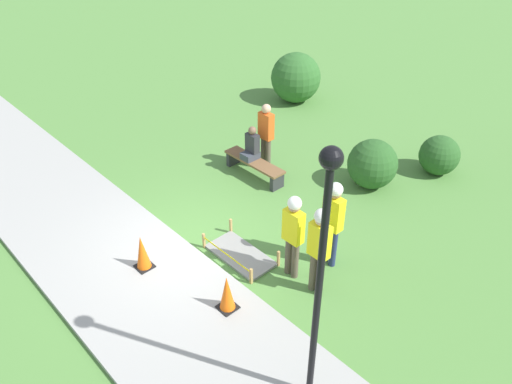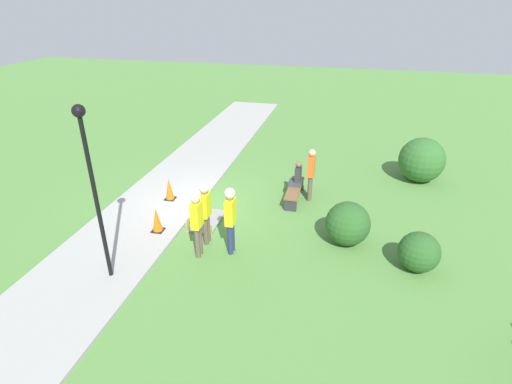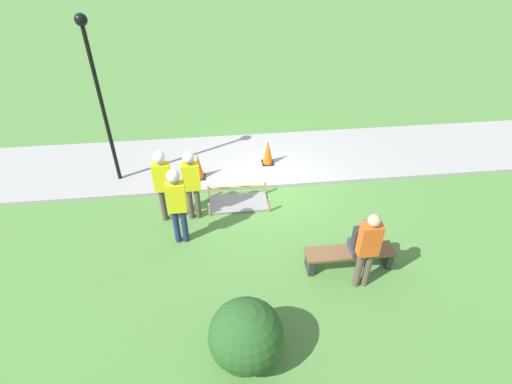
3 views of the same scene
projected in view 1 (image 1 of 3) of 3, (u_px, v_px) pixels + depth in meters
The scene contains 15 objects.
ground_plane at pixel (191, 247), 10.75m from camera, with size 60.00×60.00×0.00m, color #51843D.
sidewalk at pixel (131, 278), 9.90m from camera, with size 28.00×2.91×0.10m.
wet_concrete_patch at pixel (240, 255), 10.48m from camera, with size 1.54×0.81×0.37m.
traffic_cone_near_patch at pixel (142, 252), 9.88m from camera, with size 0.34×0.34×0.77m.
traffic_cone_far_patch at pixel (227, 293), 8.96m from camera, with size 0.34×0.34×0.75m.
park_bench at pixel (254, 165), 13.01m from camera, with size 1.89×0.44×0.46m.
person_seated_on_bench at pixel (252, 146), 12.87m from camera, with size 0.36×0.44×0.89m.
worker_supervisor at pixel (333, 216), 9.68m from camera, with size 0.40×0.28×1.95m.
worker_assistant at pixel (293, 229), 9.43m from camera, with size 0.40×0.27×1.87m.
worker_trainee at pixel (319, 243), 9.01m from camera, with size 0.40×0.28×1.93m.
bystander_in_orange_shirt at pixel (266, 132), 12.96m from camera, with size 0.40×0.24×1.85m.
lamppost_near at pixel (322, 255), 6.17m from camera, with size 0.28×0.28×4.30m.
shrub_rounded_near at pixel (439, 155), 13.04m from camera, with size 1.05×1.05×1.05m.
shrub_rounded_mid at pixel (372, 164), 12.46m from camera, with size 1.26×1.26×1.26m.
shrub_rounded_far at pixel (296, 78), 16.84m from camera, with size 1.68×1.68×1.68m.
Camera 1 is at (7.03, -4.62, 6.95)m, focal length 35.00 mm.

